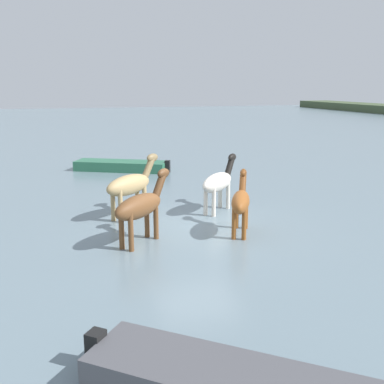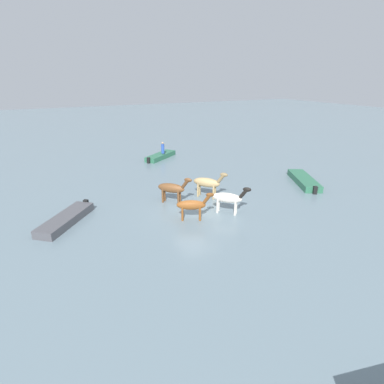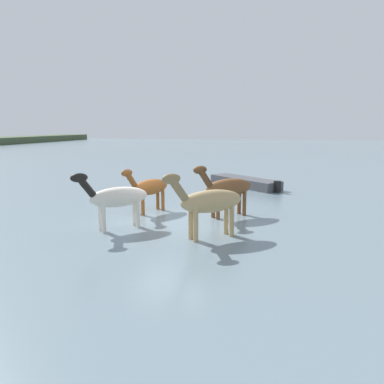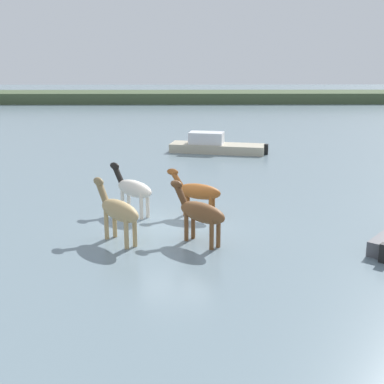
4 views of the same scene
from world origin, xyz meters
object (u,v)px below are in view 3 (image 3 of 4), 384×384
object	(u,v)px
horse_rear_stallion	(209,202)
horse_gray_outer	(227,188)
horse_pinto_flank	(116,197)
boat_dinghy_port	(245,184)
horse_lead	(149,188)

from	to	relation	value
horse_rear_stallion	horse_gray_outer	bearing A→B (deg)	-132.80
horse_gray_outer	horse_pinto_flank	size ratio (longest dim) A/B	1.03
horse_rear_stallion	horse_pinto_flank	size ratio (longest dim) A/B	1.11
horse_rear_stallion	horse_pinto_flank	xyz separation A→B (m)	(0.19, 2.98, -0.05)
boat_dinghy_port	horse_gray_outer	bearing A→B (deg)	129.34
horse_lead	horse_pinto_flank	distance (m)	2.42
horse_rear_stallion	horse_lead	xyz separation A→B (m)	(2.61, 2.81, -0.13)
horse_gray_outer	horse_lead	bearing A→B (deg)	-42.64
horse_lead	boat_dinghy_port	size ratio (longest dim) A/B	0.53
horse_rear_stallion	horse_lead	bearing A→B (deg)	-82.66
horse_lead	horse_pinto_flank	world-z (taller)	horse_pinto_flank
horse_rear_stallion	horse_gray_outer	xyz separation A→B (m)	(2.65, -0.14, -0.03)
horse_rear_stallion	horse_gray_outer	size ratio (longest dim) A/B	1.07
horse_pinto_flank	horse_rear_stallion	bearing A→B (deg)	131.88
horse_lead	horse_pinto_flank	xyz separation A→B (m)	(-2.42, 0.17, 0.07)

